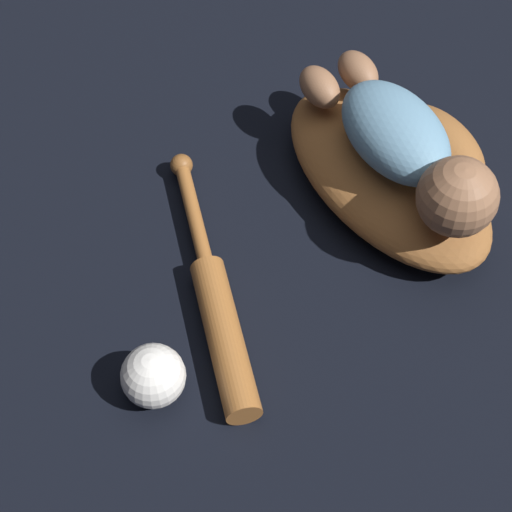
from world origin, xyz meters
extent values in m
plane|color=black|center=(0.00, 0.00, 0.00)|extent=(6.00, 6.00, 0.00)
ellipsoid|color=#935B2D|center=(0.04, 0.02, 0.04)|extent=(0.41, 0.28, 0.09)
ellipsoid|color=#935B2D|center=(0.06, 0.11, 0.04)|extent=(0.19, 0.13, 0.09)
ellipsoid|color=#6693B2|center=(0.04, 0.02, 0.13)|extent=(0.22, 0.17, 0.09)
sphere|color=#936647|center=(0.16, -0.02, 0.14)|extent=(0.10, 0.10, 0.10)
ellipsoid|color=#936647|center=(-0.08, 0.09, 0.11)|extent=(0.09, 0.07, 0.05)
ellipsoid|color=#936647|center=(-0.10, 0.03, 0.11)|extent=(0.09, 0.07, 0.05)
cylinder|color=#9E602D|center=(0.05, -0.32, 0.02)|extent=(0.21, 0.16, 0.05)
cylinder|color=#9E602D|center=(-0.12, -0.21, 0.02)|extent=(0.16, 0.12, 0.02)
sphere|color=brown|center=(-0.20, -0.16, 0.02)|extent=(0.03, 0.03, 0.03)
sphere|color=white|center=(0.03, -0.42, 0.04)|extent=(0.08, 0.08, 0.08)
camera|label=1|loc=(0.44, -0.68, 0.97)|focal=60.00mm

